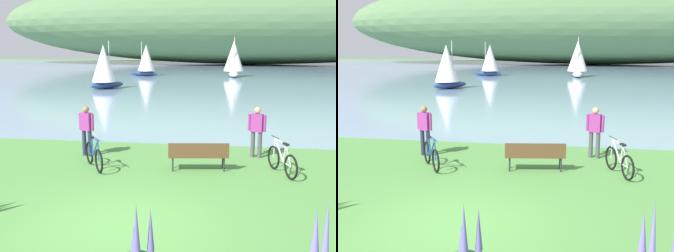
% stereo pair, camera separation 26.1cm
% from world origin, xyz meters
% --- Properties ---
extents(ground_plane, '(200.00, 200.00, 0.00)m').
position_xyz_m(ground_plane, '(0.00, 0.00, 0.00)').
color(ground_plane, '#518E42').
extents(bay_water, '(180.00, 80.00, 0.04)m').
position_xyz_m(bay_water, '(0.00, 47.28, 0.02)').
color(bay_water, '#7A99B2').
rests_on(bay_water, ground).
extents(distant_hillside, '(100.69, 28.00, 17.08)m').
position_xyz_m(distant_hillside, '(5.91, 75.59, 8.58)').
color(distant_hillside, '#567A4C').
rests_on(distant_hillside, bay_water).
extents(park_bench_near_camera, '(1.85, 0.73, 0.88)m').
position_xyz_m(park_bench_near_camera, '(1.32, 4.06, 0.52)').
color(park_bench_near_camera, brown).
rests_on(park_bench_near_camera, ground).
extents(bicycle_leaning_near_bench, '(1.04, 1.50, 1.01)m').
position_xyz_m(bicycle_leaning_near_bench, '(-1.84, 3.82, 0.40)').
color(bicycle_leaning_near_bench, black).
rests_on(bicycle_leaning_near_bench, ground).
extents(bicycle_beside_path, '(0.69, 1.67, 1.01)m').
position_xyz_m(bicycle_beside_path, '(3.76, 4.10, 0.40)').
color(bicycle_beside_path, black).
rests_on(bicycle_beside_path, ground).
extents(person_at_shoreline, '(0.58, 0.33, 1.71)m').
position_xyz_m(person_at_shoreline, '(3.13, 5.85, 0.98)').
color(person_at_shoreline, '#4C4C51').
rests_on(person_at_shoreline, ground).
extents(person_on_the_grass, '(0.58, 0.33, 1.71)m').
position_xyz_m(person_on_the_grass, '(-2.55, 5.21, 0.98)').
color(person_on_the_grass, '#282D47').
rests_on(person_on_the_grass, ground).
extents(sailboat_mid_bay, '(3.60, 2.39, 4.09)m').
position_xyz_m(sailboat_mid_bay, '(-7.95, 41.50, 1.97)').
color(sailboat_mid_bay, navy).
rests_on(sailboat_mid_bay, bay_water).
extents(sailboat_toward_hillside, '(3.02, 3.38, 4.06)m').
position_xyz_m(sailboat_toward_hillside, '(-8.43, 26.19, 1.95)').
color(sailboat_toward_hillside, navy).
rests_on(sailboat_toward_hillside, bay_water).
extents(sailboat_far_off, '(2.48, 3.99, 4.62)m').
position_xyz_m(sailboat_far_off, '(2.55, 41.61, 2.21)').
color(sailboat_far_off, white).
rests_on(sailboat_far_off, bay_water).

